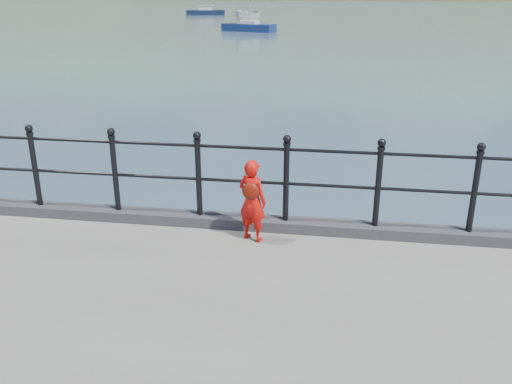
% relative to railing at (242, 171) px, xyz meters
% --- Properties ---
extents(ground, '(600.00, 600.00, 0.00)m').
position_rel_railing_xyz_m(ground, '(-0.00, 0.15, -1.82)').
color(ground, '#2D4251').
rests_on(ground, ground).
extents(kerb, '(60.00, 0.30, 0.15)m').
position_rel_railing_xyz_m(kerb, '(-0.00, -0.00, -0.75)').
color(kerb, '#28282B').
rests_on(kerb, quay).
extents(railing, '(18.11, 0.11, 1.20)m').
position_rel_railing_xyz_m(railing, '(0.00, 0.00, 0.00)').
color(railing, black).
rests_on(railing, kerb).
extents(far_shore, '(830.00, 200.00, 156.00)m').
position_rel_railing_xyz_m(far_shore, '(38.34, 239.56, -24.39)').
color(far_shore, '#333A21').
rests_on(far_shore, ground).
extents(child, '(0.47, 0.41, 1.10)m').
position_rel_railing_xyz_m(child, '(0.20, -0.37, -0.27)').
color(child, red).
rests_on(child, quay).
extents(launch_white, '(2.81, 5.28, 1.93)m').
position_rel_railing_xyz_m(launch_white, '(-8.18, 48.62, -0.86)').
color(launch_white, silver).
rests_on(launch_white, ground).
extents(sailboat_left, '(5.89, 3.13, 8.07)m').
position_rel_railing_xyz_m(sailboat_left, '(-18.92, 74.94, -1.48)').
color(sailboat_left, black).
rests_on(sailboat_left, ground).
extents(sailboat_port, '(5.38, 3.21, 7.57)m').
position_rel_railing_xyz_m(sailboat_port, '(-7.63, 46.20, -1.48)').
color(sailboat_port, '#122251').
rests_on(sailboat_port, ground).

